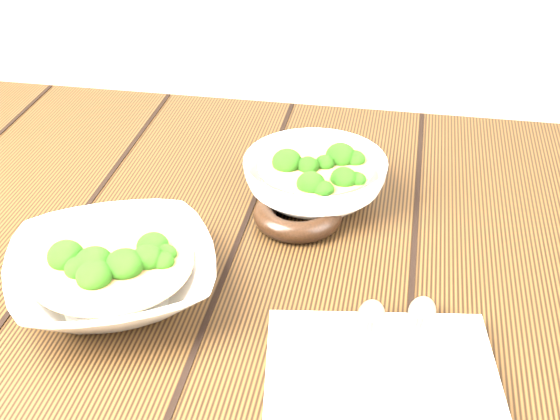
% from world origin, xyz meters
% --- Properties ---
extents(table, '(1.20, 0.80, 0.75)m').
position_xyz_m(table, '(0.00, 0.00, 0.63)').
color(table, '#37230F').
rests_on(table, ground).
extents(soup_bowl_front, '(0.28, 0.28, 0.06)m').
position_xyz_m(soup_bowl_front, '(-0.12, -0.10, 0.78)').
color(soup_bowl_front, silver).
rests_on(soup_bowl_front, table).
extents(soup_bowl_back, '(0.20, 0.20, 0.06)m').
position_xyz_m(soup_bowl_back, '(0.05, 0.12, 0.78)').
color(soup_bowl_back, silver).
rests_on(soup_bowl_back, table).
extents(trivet, '(0.11, 0.11, 0.03)m').
position_xyz_m(trivet, '(0.04, 0.07, 0.76)').
color(trivet, black).
rests_on(trivet, table).
extents(napkin, '(0.23, 0.20, 0.01)m').
position_xyz_m(napkin, '(0.16, -0.18, 0.76)').
color(napkin, beige).
rests_on(napkin, table).
extents(spoon_left, '(0.03, 0.17, 0.01)m').
position_xyz_m(spoon_left, '(0.14, -0.14, 0.76)').
color(spoon_left, '#9D978A').
rests_on(spoon_left, napkin).
extents(spoon_right, '(0.03, 0.17, 0.01)m').
position_xyz_m(spoon_right, '(0.19, -0.12, 0.76)').
color(spoon_right, '#9D978A').
rests_on(spoon_right, napkin).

